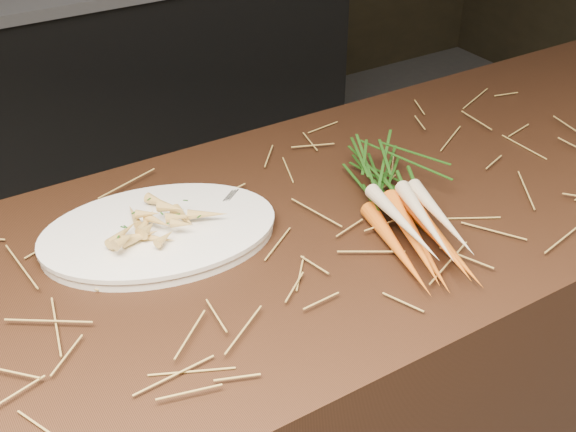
{
  "coord_description": "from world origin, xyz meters",
  "views": [
    {
      "loc": [
        -0.61,
        -0.55,
        1.6
      ],
      "look_at": [
        -0.11,
        0.26,
        0.96
      ],
      "focal_mm": 45.0,
      "sensor_mm": 36.0,
      "label": 1
    }
  ],
  "objects": [
    {
      "name": "back_counter",
      "position": [
        0.3,
        2.18,
        0.42
      ],
      "size": [
        1.82,
        0.62,
        0.84
      ],
      "color": "black",
      "rests_on": "ground"
    },
    {
      "name": "roasted_veg_heap",
      "position": [
        -0.28,
        0.39,
        0.94
      ],
      "size": [
        0.21,
        0.18,
        0.04
      ],
      "primitive_type": null,
      "rotation": [
        0.0,
        0.0,
        -0.23
      ],
      "color": "gold",
      "rests_on": "serving_platter"
    },
    {
      "name": "serving_platter",
      "position": [
        -0.28,
        0.39,
        0.91
      ],
      "size": [
        0.43,
        0.34,
        0.02
      ],
      "primitive_type": null,
      "rotation": [
        0.0,
        0.0,
        -0.23
      ],
      "color": "white",
      "rests_on": "main_counter"
    },
    {
      "name": "serving_fork",
      "position": [
        -0.15,
        0.34,
        0.92
      ],
      "size": [
        0.12,
        0.1,
        0.0
      ],
      "primitive_type": "cube",
      "rotation": [
        0.0,
        0.0,
        -0.93
      ],
      "color": "silver",
      "rests_on": "serving_platter"
    },
    {
      "name": "straw_bedding",
      "position": [
        0.0,
        0.3,
        0.91
      ],
      "size": [
        1.4,
        0.6,
        0.02
      ],
      "primitive_type": null,
      "color": "olive",
      "rests_on": "main_counter"
    },
    {
      "name": "root_veg_bunch",
      "position": [
        0.1,
        0.25,
        0.94
      ],
      "size": [
        0.25,
        0.45,
        0.08
      ],
      "rotation": [
        0.0,
        0.0,
        -0.32
      ],
      "color": "#CC420A",
      "rests_on": "main_counter"
    },
    {
      "name": "main_counter",
      "position": [
        0.0,
        0.3,
        0.45
      ],
      "size": [
        2.4,
        0.7,
        0.9
      ],
      "primitive_type": "cube",
      "color": "black",
      "rests_on": "ground"
    }
  ]
}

